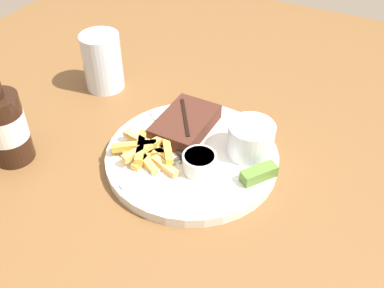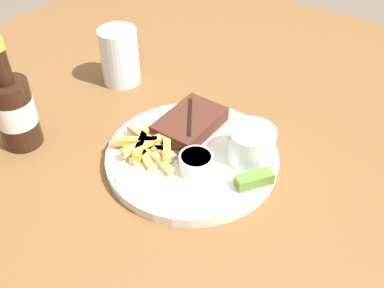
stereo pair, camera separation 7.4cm
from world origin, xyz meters
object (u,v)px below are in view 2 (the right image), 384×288
beer_bottle (14,110)px  fork_utensil (151,167)px  dinner_plate (192,157)px  drinking_glass (120,56)px  coleslaw_cup (251,142)px  steak_portion (190,123)px  pickle_spear (254,180)px  dipping_sauce_cup (196,162)px  knife_utensil (177,141)px

beer_bottle → fork_utensil: bearing=-76.3°
dinner_plate → fork_utensil: fork_utensil is taller
dinner_plate → drinking_glass: 0.30m
coleslaw_cup → beer_bottle: size_ratio=0.39×
steak_portion → fork_utensil: steak_portion is taller
pickle_spear → drinking_glass: drinking_glass is taller
dipping_sauce_cup → steak_portion: bearing=39.7°
dinner_plate → dipping_sauce_cup: bearing=-137.0°
drinking_glass → dipping_sauce_cup: bearing=-118.0°
fork_utensil → pickle_spear: bearing=-41.5°
fork_utensil → knife_utensil: 0.08m
drinking_glass → steak_portion: bearing=-108.2°
coleslaw_cup → pickle_spear: coleslaw_cup is taller
coleslaw_cup → knife_utensil: (-0.04, 0.12, -0.03)m
dinner_plate → pickle_spear: (-0.01, -0.12, 0.02)m
beer_bottle → steak_portion: bearing=-53.1°
pickle_spear → fork_utensil: (-0.06, 0.16, -0.01)m
steak_portion → dipping_sauce_cup: 0.11m
knife_utensil → coleslaw_cup: bearing=-123.6°
beer_bottle → pickle_spear: bearing=-73.0°
knife_utensil → drinking_glass: (0.12, 0.23, 0.04)m
fork_utensil → knife_utensil: (0.08, 0.00, 0.00)m
coleslaw_cup → fork_utensil: 0.17m
knife_utensil → pickle_spear: bearing=-146.2°
coleslaw_cup → knife_utensil: bearing=107.5°
fork_utensil → drinking_glass: bearing=76.6°
knife_utensil → beer_bottle: beer_bottle is taller
coleslaw_cup → beer_bottle: 0.40m
dinner_plate → drinking_glass: size_ratio=2.49×
dipping_sauce_cup → drinking_glass: 0.33m
coleslaw_cup → fork_utensil: bearing=133.8°
beer_bottle → dipping_sauce_cup: bearing=-72.4°
coleslaw_cup → dinner_plate: bearing=118.6°
knife_utensil → drinking_glass: drinking_glass is taller
steak_portion → drinking_glass: 0.24m
dinner_plate → beer_bottle: (-0.13, 0.28, 0.06)m
steak_portion → pickle_spear: size_ratio=2.09×
steak_portion → pickle_spear: 0.17m
dinner_plate → steak_portion: steak_portion is taller
steak_portion → dinner_plate: bearing=-142.4°
dinner_plate → pickle_spear: pickle_spear is taller
fork_utensil → beer_bottle: (-0.06, 0.24, 0.05)m
steak_portion → drinking_glass: bearing=71.8°
dipping_sauce_cup → drinking_glass: drinking_glass is taller
steak_portion → coleslaw_cup: bearing=-92.2°
beer_bottle → drinking_glass: bearing=-2.8°
knife_utensil → drinking_glass: 0.26m
pickle_spear → fork_utensil: pickle_spear is taller
dipping_sauce_cup → pickle_spear: dipping_sauce_cup is taller
steak_portion → knife_utensil: bearing=-176.9°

